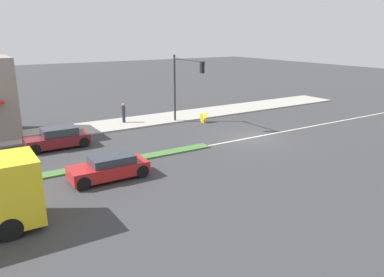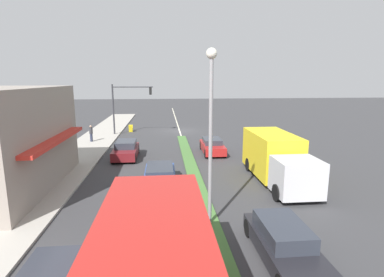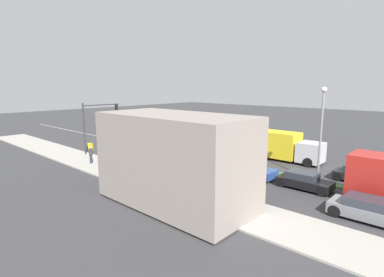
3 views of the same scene
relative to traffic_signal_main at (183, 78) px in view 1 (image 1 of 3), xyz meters
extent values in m
cube|color=beige|center=(-6.12, -2.15, -3.90)|extent=(0.16, 60.00, 0.01)
cylinder|color=#333338|center=(1.43, 0.01, -0.98)|extent=(0.18, 0.18, 5.60)
cylinder|color=#333338|center=(-0.82, 0.01, 1.52)|extent=(4.50, 0.12, 0.12)
cube|color=black|center=(-2.77, 0.01, 1.07)|extent=(0.28, 0.24, 0.84)
sphere|color=red|center=(-2.77, -0.12, 1.34)|extent=(0.18, 0.18, 0.18)
sphere|color=gold|center=(-2.77, -0.12, 1.07)|extent=(0.18, 0.18, 0.18)
sphere|color=green|center=(-2.77, -0.12, 0.80)|extent=(0.18, 0.18, 0.18)
cylinder|color=#282D42|center=(3.06, 4.08, -3.38)|extent=(0.26, 0.26, 0.81)
cylinder|color=#333338|center=(3.06, 4.08, -2.67)|extent=(0.34, 0.34, 0.61)
sphere|color=tan|center=(3.06, 4.08, -2.25)|extent=(0.22, 0.22, 0.22)
cube|color=yellow|center=(-0.21, -2.01, -3.47)|extent=(0.45, 0.21, 0.84)
cube|color=yellow|center=(-0.21, -1.69, -3.47)|extent=(0.45, 0.21, 0.84)
cylinder|color=black|center=(-12.20, 14.80, -3.45)|extent=(0.28, 0.90, 0.90)
cylinder|color=black|center=(-10.04, 14.80, -3.45)|extent=(0.28, 0.90, 0.90)
cube|color=#AD1E1E|center=(-8.32, 9.59, -3.38)|extent=(1.72, 4.06, 0.65)
cube|color=#2D333D|center=(-8.32, 9.39, -2.85)|extent=(1.46, 2.23, 0.42)
cylinder|color=black|center=(-9.08, 11.15, -3.54)|extent=(0.22, 0.71, 0.71)
cylinder|color=black|center=(-7.57, 11.15, -3.54)|extent=(0.22, 0.71, 0.71)
cylinder|color=black|center=(-9.08, 8.02, -3.54)|extent=(0.22, 0.71, 0.71)
cylinder|color=black|center=(-7.57, 8.02, -3.54)|extent=(0.22, 0.71, 0.71)
cube|color=maroon|center=(-1.12, 10.56, -3.37)|extent=(1.82, 4.04, 0.68)
cube|color=#2D333D|center=(-1.12, 10.36, -2.77)|extent=(1.55, 2.22, 0.52)
cylinder|color=black|center=(-1.94, 12.11, -3.54)|extent=(0.22, 0.71, 0.71)
cylinder|color=black|center=(-0.31, 12.11, -3.54)|extent=(0.22, 0.71, 0.71)
cylinder|color=black|center=(-1.94, 9.00, -3.54)|extent=(0.22, 0.71, 0.71)
cylinder|color=black|center=(-0.31, 9.00, -3.54)|extent=(0.22, 0.71, 0.71)
camera|label=1|loc=(-26.30, 15.72, 3.53)|focal=35.00mm
camera|label=2|loc=(-4.22, 34.36, 2.36)|focal=28.00mm
camera|label=3|loc=(17.41, 30.30, 3.64)|focal=28.00mm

